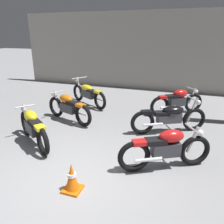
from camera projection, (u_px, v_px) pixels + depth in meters
name	position (u px, v px, depth m)	size (l,w,h in m)	color
ground_plane	(70.00, 179.00, 4.28)	(60.00, 60.00, 0.00)	gray
back_wall	(149.00, 52.00, 10.55)	(13.16, 0.24, 3.60)	#9E998E
motorcycle_left_row_0	(33.00, 127.00, 5.52)	(1.68, 1.22, 0.88)	black
motorcycle_left_row_1	(68.00, 107.00, 6.97)	(1.88, 0.81, 0.88)	black
motorcycle_left_row_2	(88.00, 93.00, 8.59)	(1.91, 1.23, 0.97)	black
motorcycle_right_row_0	(166.00, 148.00, 4.50)	(1.76, 1.07, 0.88)	black
motorcycle_right_row_1	(170.00, 117.00, 6.17)	(1.96, 1.17, 0.97)	black
motorcycle_right_row_2	(177.00, 101.00, 7.60)	(1.66, 1.24, 0.88)	black
traffic_cone	(72.00, 178.00, 3.91)	(0.32, 0.32, 0.54)	orange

